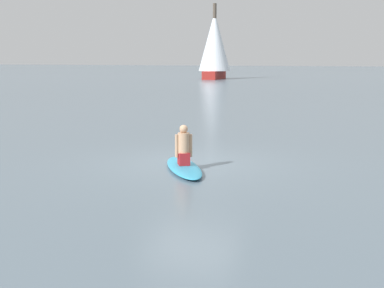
{
  "coord_description": "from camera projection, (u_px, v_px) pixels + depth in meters",
  "views": [
    {
      "loc": [
        -11.76,
        -5.03,
        2.71
      ],
      "look_at": [
        -0.64,
        -0.3,
        0.65
      ],
      "focal_mm": 46.44,
      "sensor_mm": 36.0,
      "label": 1
    }
  ],
  "objects": [
    {
      "name": "ground_plane",
      "position": [
        191.0,
        164.0,
        13.07
      ],
      "size": [
        400.0,
        400.0,
        0.0
      ],
      "primitive_type": "plane",
      "color": "slate"
    },
    {
      "name": "surfboard",
      "position": [
        184.0,
        167.0,
        12.32
      ],
      "size": [
        2.64,
        2.12,
        0.13
      ],
      "primitive_type": "ellipsoid",
      "rotation": [
        0.0,
        0.0,
        -2.54
      ],
      "color": "#339EC6",
      "rests_on": "ground"
    },
    {
      "name": "person_paddler",
      "position": [
        184.0,
        147.0,
        12.23
      ],
      "size": [
        0.42,
        0.41,
        1.0
      ],
      "rotation": [
        0.0,
        0.0,
        -2.54
      ],
      "color": "#A51E23",
      "rests_on": "surfboard"
    },
    {
      "name": "sailboat_near_right",
      "position": [
        214.0,
        44.0,
        68.72
      ],
      "size": [
        6.42,
        4.81,
        10.28
      ],
      "rotation": [
        0.0,
        0.0,
        0.11
      ],
      "color": "maroon",
      "rests_on": "ground"
    }
  ]
}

